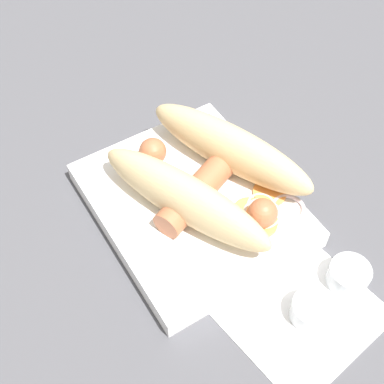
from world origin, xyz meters
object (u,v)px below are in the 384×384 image
(food_tray, at_px, (192,204))
(bread_roll, at_px, (208,172))
(condiment_cup_near, at_px, (312,311))
(sausage, at_px, (205,181))
(condiment_cup_far, at_px, (348,276))

(food_tray, bearing_deg, bread_roll, 95.54)
(food_tray, bearing_deg, condiment_cup_near, 10.67)
(sausage, bearing_deg, food_tray, -84.04)
(condiment_cup_near, bearing_deg, condiment_cup_far, 100.67)
(bread_roll, relative_size, sausage, 1.45)
(food_tray, height_order, condiment_cup_far, same)
(food_tray, relative_size, condiment_cup_far, 5.48)
(bread_roll, bearing_deg, food_tray, -84.46)
(sausage, bearing_deg, condiment_cup_far, 23.31)
(bread_roll, bearing_deg, sausage, -86.56)
(condiment_cup_near, distance_m, condiment_cup_far, 0.05)
(sausage, bearing_deg, condiment_cup_near, 4.65)
(sausage, bearing_deg, bread_roll, 93.44)
(food_tray, xyz_separation_m, sausage, (-0.00, 0.02, 0.03))
(sausage, distance_m, condiment_cup_near, 0.17)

